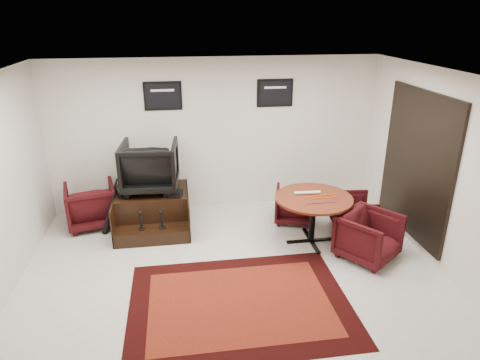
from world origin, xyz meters
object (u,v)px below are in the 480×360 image
at_px(meeting_table, 314,202).
at_px(table_chair_window, 354,211).
at_px(shine_chair, 150,164).
at_px(table_chair_corner, 369,234).
at_px(shine_podium, 153,211).
at_px(armchair_side, 91,203).
at_px(table_chair_back, 295,203).

xyz_separation_m(meeting_table, table_chair_window, (0.85, 0.34, -0.37)).
bearing_deg(shine_chair, table_chair_corner, 156.68).
height_order(shine_chair, table_chair_window, shine_chair).
relative_size(meeting_table, table_chair_window, 1.81).
height_order(meeting_table, table_chair_corner, table_chair_corner).
height_order(shine_chair, table_chair_corner, shine_chair).
xyz_separation_m(meeting_table, table_chair_corner, (0.69, -0.60, -0.30)).
bearing_deg(meeting_table, shine_podium, 159.66).
height_order(armchair_side, meeting_table, armchair_side).
height_order(shine_podium, table_chair_back, table_chair_back).
bearing_deg(armchair_side, shine_podium, 156.30).
bearing_deg(shine_chair, shine_podium, 94.04).
relative_size(shine_podium, shine_chair, 1.34).
bearing_deg(shine_chair, table_chair_window, 171.65).
bearing_deg(table_chair_window, shine_podium, 85.60).
distance_m(meeting_table, table_chair_window, 0.98).
relative_size(shine_chair, table_chair_back, 1.38).
relative_size(meeting_table, table_chair_corner, 1.52).
xyz_separation_m(shine_podium, table_chair_back, (2.49, -0.17, 0.05)).
height_order(shine_podium, armchair_side, armchair_side).
xyz_separation_m(armchair_side, table_chair_back, (3.56, -0.38, -0.07)).
distance_m(shine_podium, table_chair_window, 3.47).
relative_size(shine_chair, table_chair_corner, 1.18).
height_order(table_chair_window, table_chair_corner, table_chair_corner).
relative_size(shine_podium, table_chair_corner, 1.58).
height_order(shine_podium, meeting_table, meeting_table).
distance_m(armchair_side, table_chair_window, 4.56).
xyz_separation_m(shine_chair, table_chair_back, (2.49, -0.31, -0.77)).
xyz_separation_m(shine_chair, armchair_side, (-1.07, 0.07, -0.69)).
xyz_separation_m(table_chair_back, table_chair_window, (0.93, -0.44, -0.01)).
distance_m(table_chair_back, table_chair_window, 1.03).
distance_m(shine_podium, table_chair_back, 2.50).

